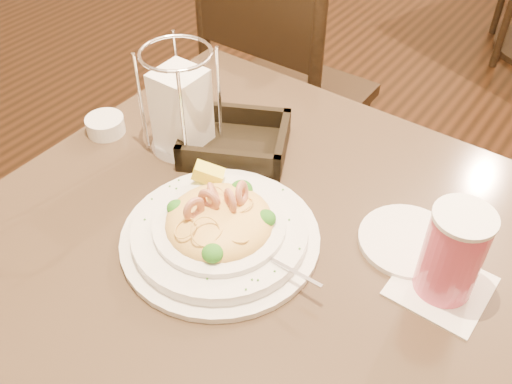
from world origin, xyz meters
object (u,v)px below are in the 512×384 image
Objects in this scene: dining_chair_near at (281,93)px; pasta_bowl at (220,227)px; bread_basket at (235,142)px; side_plate at (408,241)px; drink_glass at (452,254)px; butter_ramekin at (105,125)px; main_table at (250,318)px; napkin_caddy at (181,108)px.

dining_chair_near reaches higher than pasta_bowl.
side_plate is at bearing -3.99° from bread_basket.
drink_glass is 0.70m from butter_ramekin.
bread_basket is (-0.45, 0.08, -0.06)m from drink_glass.
main_table is at bearing 118.80° from dining_chair_near.
drink_glass reaches higher than pasta_bowl.
butter_ramekin is (-0.25, -0.11, -0.00)m from bread_basket.
drink_glass reaches higher than side_plate.
pasta_bowl is (0.38, -0.76, 0.29)m from dining_chair_near.
napkin_caddy reaches higher than dining_chair_near.
napkin_caddy is 2.73× the size of butter_ramekin.
drink_glass is at bearing 137.22° from dining_chair_near.
drink_glass is 0.54m from napkin_caddy.
napkin_caddy is (-0.54, 0.03, 0.01)m from drink_glass.
bread_basket is (-0.12, 0.20, -0.01)m from pasta_bowl.
drink_glass is 2.02× the size of butter_ramekin.
butter_ramekin is at bearing -177.89° from drink_glass.
napkin_caddy is 0.47m from side_plate.
bread_basket is 0.38m from side_plate.
napkin_caddy is at bearing 154.30° from main_table.
pasta_bowl is 2.23× the size of side_plate.
bread_basket is at bearing 27.67° from napkin_caddy.
bread_basket is (-0.15, 0.16, 0.26)m from main_table.
dining_chair_near is 12.16× the size of butter_ramekin.
butter_ramekin is at bearing -156.88° from bread_basket.
dining_chair_near is at bearing 115.09° from bread_basket.
butter_ramekin is (-0.40, 0.06, 0.26)m from main_table.
bread_basket is 0.27m from butter_ramekin.
dining_chair_near reaches higher than main_table.
drink_glass is at bearing 15.42° from main_table.
drink_glass is 0.12m from side_plate.
bread_basket is at bearing 170.06° from drink_glass.
main_table is 2.49× the size of pasta_bowl.
drink_glass is (0.30, 0.08, 0.32)m from main_table.
bread_basket is at bearing 23.12° from butter_ramekin.
dining_chair_near reaches higher than drink_glass.
napkin_caddy reaches higher than drink_glass.
side_plate is at bearing 31.62° from main_table.
side_plate is at bearing 34.76° from pasta_bowl.
napkin_caddy is (-0.09, -0.05, 0.07)m from bread_basket.
pasta_bowl is 0.38m from butter_ramekin.
drink_glass is 0.63× the size of bread_basket.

